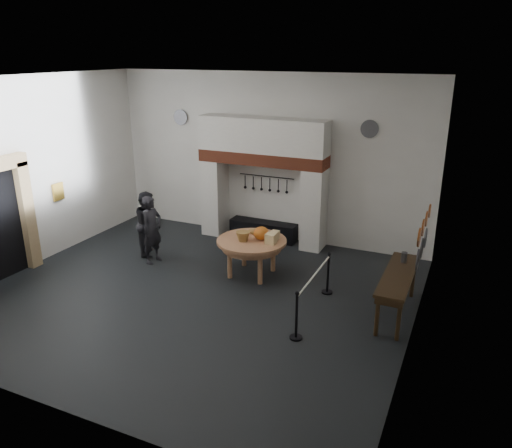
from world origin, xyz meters
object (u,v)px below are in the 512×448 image
at_px(visitor_far, 148,223).
at_px(side_table, 399,275).
at_px(work_table, 252,241).
at_px(barrier_post_far, 328,274).
at_px(iron_range, 263,230).
at_px(barrier_post_near, 296,317).
at_px(visitor_near, 152,230).

distance_m(visitor_far, side_table, 6.39).
height_order(work_table, barrier_post_far, barrier_post_far).
height_order(iron_range, barrier_post_near, barrier_post_near).
relative_size(barrier_post_near, barrier_post_far, 1.00).
relative_size(iron_range, visitor_far, 1.14).
distance_m(work_table, barrier_post_near, 2.93).
distance_m(side_table, barrier_post_near, 2.27).
relative_size(work_table, side_table, 0.74).
xyz_separation_m(work_table, side_table, (3.41, -0.55, 0.03)).
xyz_separation_m(visitor_near, barrier_post_far, (4.45, 0.13, -0.40)).
relative_size(work_table, barrier_post_far, 1.80).
distance_m(side_table, barrier_post_far, 1.61).
distance_m(work_table, visitor_near, 2.57).
bearing_deg(work_table, visitor_near, -172.78).
distance_m(work_table, barrier_post_far, 1.95).
distance_m(iron_range, work_table, 2.45).
relative_size(visitor_near, barrier_post_far, 1.88).
height_order(side_table, barrier_post_near, same).
relative_size(visitor_far, side_table, 0.76).
bearing_deg(iron_range, work_table, -73.17).
bearing_deg(side_table, work_table, 170.77).
bearing_deg(work_table, side_table, -9.23).
height_order(iron_range, side_table, side_table).
xyz_separation_m(side_table, barrier_post_near, (-1.51, -1.64, -0.42)).
xyz_separation_m(visitor_far, barrier_post_near, (4.85, -2.27, -0.38)).
xyz_separation_m(iron_range, work_table, (0.69, -2.27, 0.59)).
bearing_deg(work_table, iron_range, 106.83).
distance_m(work_table, visitor_far, 2.95).
bearing_deg(visitor_far, barrier_post_far, -123.86).
height_order(visitor_near, barrier_post_near, visitor_near).
bearing_deg(barrier_post_near, visitor_near, 157.23).
bearing_deg(visitor_far, barrier_post_near, -145.76).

